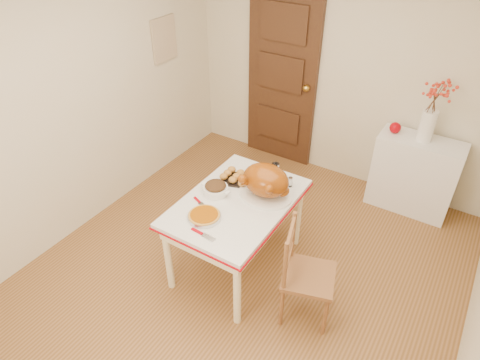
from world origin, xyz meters
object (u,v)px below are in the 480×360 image
Objects in this scene: pumpkin_pie at (204,215)px; sideboard at (414,175)px; chair_oak at (309,274)px; turkey_platter at (266,182)px; kitchen_table at (237,234)px.

sideboard is at bearing 59.17° from pumpkin_pie.
chair_oak is 3.39× the size of pumpkin_pie.
turkey_platter is 1.78× the size of pumpkin_pie.
pumpkin_pie is at bearing -120.83° from sideboard.
turkey_platter reaches higher than chair_oak.
chair_oak reaches higher than sideboard.
chair_oak is at bearing -12.12° from kitchen_table.
pumpkin_pie is at bearing -107.09° from kitchen_table.
kitchen_table is at bearing -125.00° from turkey_platter.
kitchen_table is (-1.09, -1.67, -0.04)m from sideboard.
turkey_platter is at bearing 47.67° from kitchen_table.
kitchen_table is 2.63× the size of turkey_platter.
turkey_platter reaches higher than pumpkin_pie.
sideboard is 0.67× the size of kitchen_table.
pumpkin_pie reaches higher than kitchen_table.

